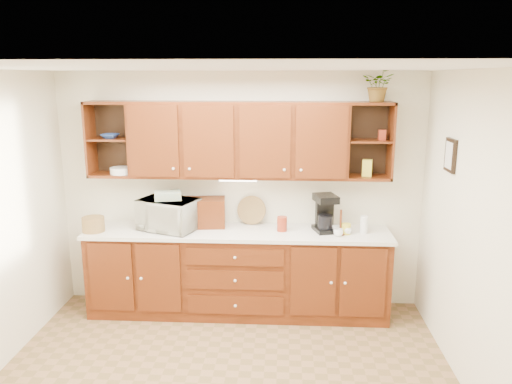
# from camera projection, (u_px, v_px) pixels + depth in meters

# --- Properties ---
(ceiling) EXTENTS (4.00, 4.00, 0.00)m
(ceiling) POSITION_uv_depth(u_px,v_px,m) (217.00, 68.00, 3.54)
(ceiling) COLOR white
(ceiling) RESTS_ON back_wall
(back_wall) EXTENTS (4.00, 0.00, 4.00)m
(back_wall) POSITION_uv_depth(u_px,v_px,m) (240.00, 191.00, 5.54)
(back_wall) COLOR #ECE5C7
(back_wall) RESTS_ON floor
(right_wall) EXTENTS (0.00, 3.50, 3.50)m
(right_wall) POSITION_uv_depth(u_px,v_px,m) (486.00, 246.00, 3.73)
(right_wall) COLOR #ECE5C7
(right_wall) RESTS_ON floor
(base_cabinets) EXTENTS (3.20, 0.60, 0.90)m
(base_cabinets) POSITION_uv_depth(u_px,v_px,m) (238.00, 273.00, 5.44)
(base_cabinets) COLOR #3A1706
(base_cabinets) RESTS_ON floor
(countertop) EXTENTS (3.24, 0.64, 0.04)m
(countertop) POSITION_uv_depth(u_px,v_px,m) (238.00, 232.00, 5.32)
(countertop) COLOR silver
(countertop) RESTS_ON base_cabinets
(upper_cabinets) EXTENTS (3.20, 0.33, 0.80)m
(upper_cabinets) POSITION_uv_depth(u_px,v_px,m) (239.00, 140.00, 5.25)
(upper_cabinets) COLOR #3A1706
(upper_cabinets) RESTS_ON back_wall
(undercabinet_light) EXTENTS (0.40, 0.05, 0.02)m
(undercabinet_light) POSITION_uv_depth(u_px,v_px,m) (238.00, 180.00, 5.29)
(undercabinet_light) COLOR white
(undercabinet_light) RESTS_ON upper_cabinets
(framed_picture) EXTENTS (0.03, 0.24, 0.30)m
(framed_picture) POSITION_uv_depth(u_px,v_px,m) (450.00, 155.00, 4.48)
(framed_picture) COLOR black
(framed_picture) RESTS_ON right_wall
(wicker_basket) EXTENTS (0.28, 0.28, 0.16)m
(wicker_basket) POSITION_uv_depth(u_px,v_px,m) (93.00, 224.00, 5.27)
(wicker_basket) COLOR olive
(wicker_basket) RESTS_ON countertop
(microwave) EXTENTS (0.70, 0.59, 0.33)m
(microwave) POSITION_uv_depth(u_px,v_px,m) (168.00, 214.00, 5.32)
(microwave) COLOR beige
(microwave) RESTS_ON countertop
(towel_stack) EXTENTS (0.32, 0.27, 0.08)m
(towel_stack) POSITION_uv_depth(u_px,v_px,m) (168.00, 195.00, 5.28)
(towel_stack) COLOR tan
(towel_stack) RESTS_ON microwave
(wine_bottle) EXTENTS (0.08, 0.08, 0.28)m
(wine_bottle) POSITION_uv_depth(u_px,v_px,m) (142.00, 214.00, 5.44)
(wine_bottle) COLOR black
(wine_bottle) RESTS_ON countertop
(woven_tray) EXTENTS (0.33, 0.13, 0.32)m
(woven_tray) POSITION_uv_depth(u_px,v_px,m) (252.00, 223.00, 5.55)
(woven_tray) COLOR olive
(woven_tray) RESTS_ON countertop
(bread_box) EXTENTS (0.47, 0.32, 0.31)m
(bread_box) POSITION_uv_depth(u_px,v_px,m) (205.00, 212.00, 5.44)
(bread_box) COLOR #3A1706
(bread_box) RESTS_ON countertop
(mug_tree) EXTENTS (0.22, 0.23, 0.26)m
(mug_tree) POSITION_uv_depth(u_px,v_px,m) (340.00, 230.00, 5.18)
(mug_tree) COLOR #3A1706
(mug_tree) RESTS_ON countertop
(canister_red) EXTENTS (0.13, 0.13, 0.16)m
(canister_red) POSITION_uv_depth(u_px,v_px,m) (282.00, 224.00, 5.28)
(canister_red) COLOR maroon
(canister_red) RESTS_ON countertop
(canister_white) EXTENTS (0.11, 0.11, 0.18)m
(canister_white) POSITION_uv_depth(u_px,v_px,m) (364.00, 225.00, 5.21)
(canister_white) COLOR white
(canister_white) RESTS_ON countertop
(canister_yellow) EXTENTS (0.11, 0.11, 0.11)m
(canister_yellow) POSITION_uv_depth(u_px,v_px,m) (346.00, 229.00, 5.18)
(canister_yellow) COLOR gold
(canister_yellow) RESTS_ON countertop
(coffee_maker) EXTENTS (0.28, 0.32, 0.40)m
(coffee_maker) POSITION_uv_depth(u_px,v_px,m) (325.00, 213.00, 5.27)
(coffee_maker) COLOR black
(coffee_maker) RESTS_ON countertop
(bowl_stack) EXTENTS (0.21, 0.21, 0.05)m
(bowl_stack) POSITION_uv_depth(u_px,v_px,m) (110.00, 136.00, 5.30)
(bowl_stack) COLOR navy
(bowl_stack) RESTS_ON upper_cabinets
(plate_stack) EXTENTS (0.28, 0.28, 0.07)m
(plate_stack) POSITION_uv_depth(u_px,v_px,m) (121.00, 171.00, 5.36)
(plate_stack) COLOR white
(plate_stack) RESTS_ON upper_cabinets
(pantry_box_yellow) EXTENTS (0.11, 0.10, 0.18)m
(pantry_box_yellow) POSITION_uv_depth(u_px,v_px,m) (367.00, 168.00, 5.22)
(pantry_box_yellow) COLOR gold
(pantry_box_yellow) RESTS_ON upper_cabinets
(pantry_box_red) EXTENTS (0.07, 0.06, 0.11)m
(pantry_box_red) POSITION_uv_depth(u_px,v_px,m) (382.00, 135.00, 5.13)
(pantry_box_red) COLOR maroon
(pantry_box_red) RESTS_ON upper_cabinets
(potted_plant) EXTENTS (0.39, 0.36, 0.34)m
(potted_plant) POSITION_uv_depth(u_px,v_px,m) (379.00, 85.00, 4.99)
(potted_plant) COLOR #999999
(potted_plant) RESTS_ON upper_cabinets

